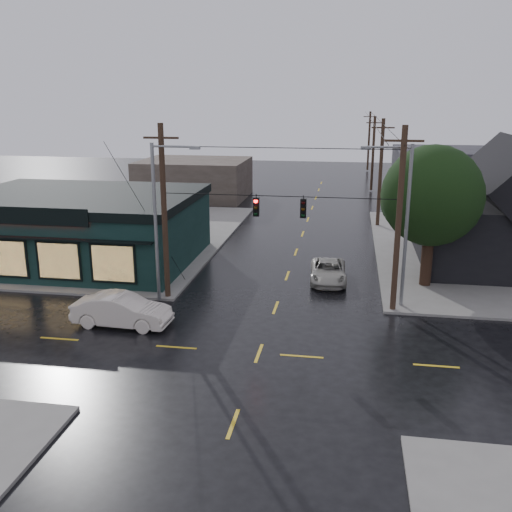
% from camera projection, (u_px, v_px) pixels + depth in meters
% --- Properties ---
extents(ground_plane, '(160.00, 160.00, 0.00)m').
position_uv_depth(ground_plane, '(259.00, 353.00, 26.59)').
color(ground_plane, black).
extents(sidewalk_nw, '(28.00, 28.00, 0.15)m').
position_uv_depth(sidewalk_nw, '(65.00, 235.00, 48.69)').
color(sidewalk_nw, slate).
rests_on(sidewalk_nw, ground).
extents(pizza_shop, '(16.30, 12.34, 4.90)m').
position_uv_depth(pizza_shop, '(80.00, 227.00, 40.53)').
color(pizza_shop, black).
rests_on(pizza_shop, ground).
extents(corner_tree, '(6.11, 6.11, 8.69)m').
position_uv_depth(corner_tree, '(432.00, 196.00, 34.24)').
color(corner_tree, black).
rests_on(corner_tree, ground).
extents(utility_pole_nw, '(2.00, 0.32, 10.15)m').
position_uv_depth(utility_pole_nw, '(168.00, 298.00, 33.78)').
color(utility_pole_nw, black).
rests_on(utility_pole_nw, ground).
extents(utility_pole_ne, '(2.00, 0.32, 10.15)m').
position_uv_depth(utility_pole_ne, '(392.00, 311.00, 31.74)').
color(utility_pole_ne, black).
rests_on(utility_pole_ne, ground).
extents(utility_pole_far_a, '(2.00, 0.32, 9.65)m').
position_uv_depth(utility_pole_far_a, '(377.00, 226.00, 52.15)').
color(utility_pole_far_a, black).
rests_on(utility_pole_far_a, ground).
extents(utility_pole_far_b, '(2.00, 0.32, 9.15)m').
position_uv_depth(utility_pole_far_b, '(371.00, 191.00, 71.13)').
color(utility_pole_far_b, black).
rests_on(utility_pole_far_b, ground).
extents(utility_pole_far_c, '(2.00, 0.32, 9.15)m').
position_uv_depth(utility_pole_far_c, '(367.00, 171.00, 90.11)').
color(utility_pole_far_c, black).
rests_on(utility_pole_far_c, ground).
extents(span_signal_assembly, '(13.00, 0.48, 1.23)m').
position_uv_depth(span_signal_assembly, '(279.00, 207.00, 31.19)').
color(span_signal_assembly, black).
rests_on(span_signal_assembly, ground).
extents(streetlight_nw, '(5.40, 0.30, 9.15)m').
position_uv_depth(streetlight_nw, '(159.00, 302.00, 33.16)').
color(streetlight_nw, gray).
rests_on(streetlight_nw, ground).
extents(streetlight_ne, '(5.40, 0.30, 9.15)m').
position_uv_depth(streetlight_ne, '(401.00, 307.00, 32.33)').
color(streetlight_ne, gray).
rests_on(streetlight_ne, ground).
extents(bg_building_west, '(12.00, 10.00, 4.40)m').
position_uv_depth(bg_building_west, '(194.00, 179.00, 66.15)').
color(bg_building_west, '#3D332C').
rests_on(bg_building_west, ground).
extents(bg_building_east, '(14.00, 12.00, 5.60)m').
position_uv_depth(bg_building_east, '(456.00, 174.00, 66.03)').
color(bg_building_east, black).
rests_on(bg_building_east, ground).
extents(sedan_cream, '(5.19, 2.00, 1.69)m').
position_uv_depth(sedan_cream, '(122.00, 310.00, 29.55)').
color(sedan_cream, silver).
rests_on(sedan_cream, ground).
extents(suv_silver, '(2.49, 4.97, 1.35)m').
position_uv_depth(suv_silver, '(328.00, 271.00, 36.66)').
color(suv_silver, '#A3A197').
rests_on(suv_silver, ground).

